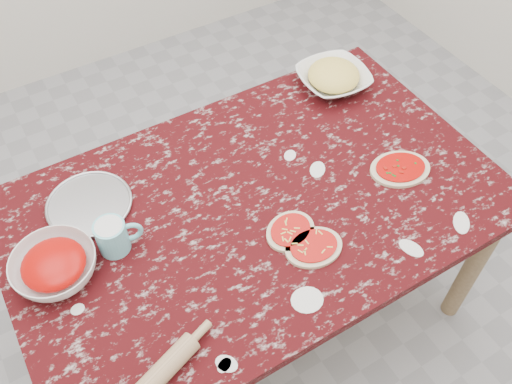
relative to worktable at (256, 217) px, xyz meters
The scene contains 10 objects.
ground 0.67m from the worktable, ahead, with size 4.00×4.00×0.00m, color gray.
worktable is the anchor object (origin of this frame).
pizza_tray 0.55m from the worktable, 151.07° to the left, with size 0.27×0.27×0.01m, color #B2B2B7.
sauce_bowl 0.65m from the worktable, behind, with size 0.25×0.25×0.08m, color white.
cheese_bowl 0.67m from the worktable, 32.04° to the left, with size 0.27×0.27×0.07m, color white.
flour_mug 0.48m from the worktable, behind, with size 0.14×0.10×0.11m.
pizza_left 0.27m from the worktable, 76.81° to the right, with size 0.20×0.16×0.02m.
pizza_mid 0.19m from the worktable, 79.65° to the right, with size 0.20×0.18×0.02m.
pizza_right 0.52m from the worktable, 15.05° to the right, with size 0.24×0.21×0.02m.
rolling_pin 0.66m from the worktable, 143.96° to the right, with size 0.06×0.06×0.28m, color tan.
Camera 1 is at (-0.57, -0.96, 2.15)m, focal length 38.64 mm.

